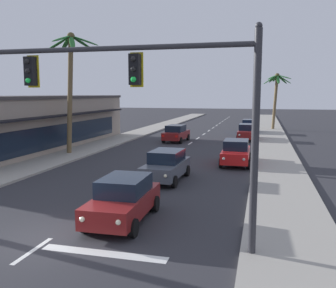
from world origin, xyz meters
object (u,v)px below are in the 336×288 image
Objects in this scene: sedan_parked_mid_kerb at (236,152)px; palm_right_farthest at (276,90)px; sedan_oncoming_far at (176,133)px; sedan_lead_at_stop_bar at (124,199)px; sedan_third_in_queue at (166,165)px; storefront_strip_left at (31,123)px; sedan_parked_nearest_kerb at (249,126)px; palm_left_second at (70,70)px; traffic_signal_mast at (138,90)px; sedan_parked_far_kerb at (247,132)px.

sedan_parked_mid_kerb is 0.60× the size of palm_right_farthest.
sedan_lead_at_stop_bar is at bearing -81.71° from sedan_oncoming_far.
sedan_third_in_queue is 0.18× the size of storefront_strip_left.
sedan_oncoming_far is at bearing 98.29° from sedan_lead_at_stop_bar.
palm_left_second is (-12.98, -19.83, 5.77)m from sedan_parked_nearest_kerb.
traffic_signal_mast is at bearing -55.07° from palm_left_second.
traffic_signal_mast reaches higher than sedan_oncoming_far.
sedan_parked_nearest_kerb is at bearing 55.62° from sedan_oncoming_far.
sedan_parked_nearest_kerb is 24.39m from palm_left_second.
sedan_parked_mid_kerb is (3.42, 5.69, 0.00)m from sedan_third_in_queue.
storefront_strip_left reaches higher than sedan_oncoming_far.
storefront_strip_left is at bearing -134.83° from sedan_parked_nearest_kerb.
traffic_signal_mast is at bearing -80.92° from sedan_third_in_queue.
sedan_lead_at_stop_bar is 1.00× the size of sedan_parked_mid_kerb.
sedan_parked_nearest_kerb is 7.44m from palm_right_farthest.
sedan_parked_far_kerb is (6.86, 3.00, 0.00)m from sedan_oncoming_far.
traffic_signal_mast is 2.42× the size of sedan_lead_at_stop_bar.
sedan_third_in_queue is at bearing -100.44° from sedan_parked_far_kerb.
sedan_parked_mid_kerb is 13.77m from sedan_parked_far_kerb.
traffic_signal_mast is 40.68m from palm_right_farthest.
palm_left_second is (-6.11, -9.79, 5.77)m from sedan_oncoming_far.
sedan_lead_at_stop_bar is at bearing -95.97° from sedan_parked_nearest_kerb.
sedan_lead_at_stop_bar is at bearing 122.97° from traffic_signal_mast.
palm_left_second reaches higher than traffic_signal_mast.
sedan_third_in_queue is at bearing -78.73° from sedan_oncoming_far.
sedan_parked_far_kerb is at bearing 23.63° from sedan_oncoming_far.
palm_right_farthest is (16.13, 24.88, -1.31)m from palm_left_second.
storefront_strip_left is (-17.75, 2.78, 1.46)m from sedan_parked_mid_kerb.
traffic_signal_mast is 2.40× the size of sedan_oncoming_far.
palm_right_farthest reaches higher than sedan_lead_at_stop_bar.
palm_right_farthest is at bearing 75.38° from sedan_parked_far_kerb.
sedan_oncoming_far is (-3.39, 23.25, 0.00)m from sedan_lead_at_stop_bar.
sedan_oncoming_far is 12.68m from sedan_parked_mid_kerb.
sedan_third_in_queue is 6.64m from sedan_parked_mid_kerb.
sedan_third_in_queue is 0.48× the size of palm_left_second.
storefront_strip_left reaches higher than sedan_third_in_queue.
palm_left_second is 0.38× the size of storefront_strip_left.
sedan_parked_far_kerb is 13.26m from palm_right_farthest.
sedan_oncoming_far and sedan_parked_nearest_kerb have the same top height.
sedan_oncoming_far is 12.16m from sedan_parked_nearest_kerb.
storefront_strip_left is at bearing -132.39° from palm_right_farthest.
traffic_signal_mast reaches higher than sedan_parked_nearest_kerb.
storefront_strip_left is (-14.44, 15.26, 1.46)m from sedan_lead_at_stop_bar.
traffic_signal_mast is 0.43× the size of storefront_strip_left.
sedan_parked_mid_kerb is at bearing -58.11° from sedan_oncoming_far.
sedan_third_in_queue is 32.56m from palm_right_farthest.
sedan_third_in_queue is 1.01× the size of sedan_parked_mid_kerb.
sedan_oncoming_far is 7.49m from sedan_parked_far_kerb.
sedan_parked_far_kerb is (0.16, 13.77, 0.00)m from sedan_parked_mid_kerb.
sedan_parked_far_kerb is 0.60× the size of palm_right_farthest.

